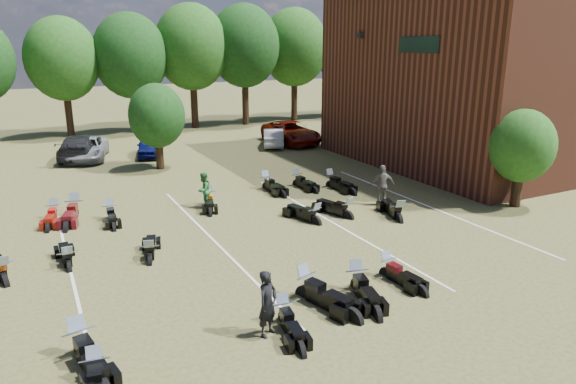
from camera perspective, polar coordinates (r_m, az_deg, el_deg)
ground at (r=17.89m, az=4.32°, el=-7.11°), size 160.00×160.00×0.00m
car_2 at (r=34.74m, az=-21.50°, el=4.50°), size 3.41×5.39×1.39m
car_3 at (r=35.12m, az=-22.14°, el=4.66°), size 3.41×5.64×1.53m
car_4 at (r=34.58m, az=-15.11°, el=4.94°), size 2.40×4.08×1.30m
car_5 at (r=36.61m, az=-1.63°, el=6.08°), size 2.85×4.10×1.28m
car_6 at (r=37.71m, az=0.32°, el=6.64°), size 2.75×5.82×1.61m
car_7 at (r=41.59m, az=8.24°, el=7.27°), size 2.22×5.12×1.47m
person_black at (r=13.00m, az=-2.28°, el=-12.28°), size 0.75×0.68×1.73m
person_green at (r=23.05m, az=-9.35°, el=0.22°), size 0.99×0.97×1.61m
person_grey at (r=23.50m, az=10.45°, el=0.77°), size 1.17×0.86×1.85m
motorcycle_0 at (r=12.56m, az=-20.47°, el=-19.17°), size 0.92×2.12×1.14m
motorcycle_1 at (r=13.55m, az=-22.00°, el=-16.53°), size 1.19×2.53×1.36m
motorcycle_2 at (r=13.91m, az=-0.54°, el=-14.31°), size 0.96×2.08×1.12m
motorcycle_3 at (r=15.69m, az=7.56°, el=-10.71°), size 1.30×2.42×1.28m
motorcycle_4 at (r=15.15m, az=1.96°, el=-11.60°), size 1.43×2.60×1.38m
motorcycle_5 at (r=16.69m, az=10.90°, el=-9.16°), size 0.82×2.09×1.14m
motorcycle_8 at (r=18.11m, az=-28.96°, el=-8.92°), size 1.37×2.49×1.32m
motorcycle_9 at (r=18.30m, az=-23.13°, el=-7.90°), size 0.73×2.11×1.17m
motorcycle_10 at (r=17.95m, az=-15.05°, el=-7.57°), size 1.20×2.22×1.18m
motorcycle_11 at (r=20.94m, az=3.04°, el=-3.54°), size 1.29×2.38×1.27m
motorcycle_12 at (r=21.70m, az=12.18°, el=-3.18°), size 1.36×2.47×1.32m
motorcycle_13 at (r=21.72m, az=6.58°, el=-2.90°), size 1.43×2.47×1.31m
motorcycle_14 at (r=23.62m, az=-22.52°, el=-2.49°), size 1.42×2.57×1.36m
motorcycle_15 at (r=23.62m, az=-24.45°, el=-2.71°), size 1.11×2.20×1.17m
motorcycle_16 at (r=22.78m, az=-19.11°, el=-2.80°), size 0.77×2.08×1.14m
motorcycle_17 at (r=23.69m, az=-8.79°, el=-1.35°), size 1.26×2.28×1.21m
motorcycle_18 at (r=25.90m, az=-2.41°, el=0.35°), size 0.86×2.34×1.28m
motorcycle_19 at (r=26.48m, az=0.98°, el=0.72°), size 0.90×2.23×1.21m
motorcycle_20 at (r=26.32m, az=4.76°, el=0.57°), size 1.00×2.39×1.29m
brick_building at (r=38.34m, az=26.69°, el=11.97°), size 25.40×15.20×10.70m
tree_line at (r=43.66m, az=-17.53°, el=14.48°), size 56.00×6.00×9.79m
young_tree_near_building at (r=24.68m, az=24.58°, el=4.66°), size 2.80×2.80×4.16m
young_tree_midfield at (r=30.48m, az=-14.37°, el=8.21°), size 3.20×3.20×4.70m
parking_lines at (r=19.24m, az=-8.11°, el=-5.50°), size 20.10×14.00×0.01m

